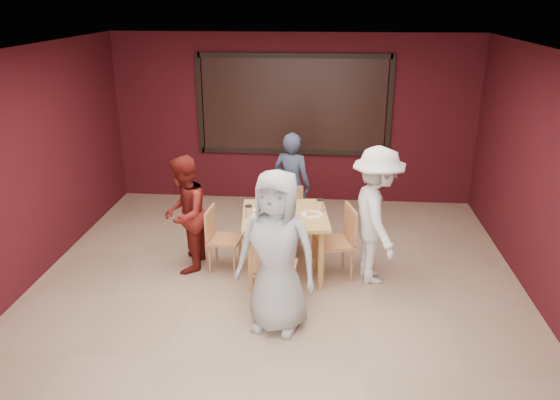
# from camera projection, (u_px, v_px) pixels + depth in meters

# --- Properties ---
(floor) EXTENTS (7.00, 7.00, 0.00)m
(floor) POSITION_uv_depth(u_px,v_px,m) (274.00, 304.00, 6.30)
(floor) COLOR tan
(floor) RESTS_ON ground
(window_blinds) EXTENTS (3.00, 0.02, 1.50)m
(window_blinds) POSITION_uv_depth(u_px,v_px,m) (294.00, 105.00, 8.93)
(window_blinds) COLOR black
(dining_table) EXTENTS (1.15, 1.15, 0.97)m
(dining_table) POSITION_uv_depth(u_px,v_px,m) (285.00, 222.00, 6.74)
(dining_table) COLOR tan
(dining_table) RESTS_ON floor
(chair_front) EXTENTS (0.48, 0.48, 0.94)m
(chair_front) POSITION_uv_depth(u_px,v_px,m) (275.00, 266.00, 6.05)
(chair_front) COLOR #BD8749
(chair_front) RESTS_ON floor
(chair_back) EXTENTS (0.54, 0.54, 0.86)m
(chair_back) POSITION_uv_depth(u_px,v_px,m) (291.00, 215.00, 7.54)
(chair_back) COLOR #BD8749
(chair_back) RESTS_ON floor
(chair_left) EXTENTS (0.43, 0.43, 0.83)m
(chair_left) POSITION_uv_depth(u_px,v_px,m) (219.00, 235.00, 6.97)
(chair_left) COLOR #BD8749
(chair_left) RESTS_ON floor
(chair_right) EXTENTS (0.55, 0.55, 0.92)m
(chair_right) POSITION_uv_depth(u_px,v_px,m) (340.00, 238.00, 6.76)
(chair_right) COLOR #BD8749
(chair_right) RESTS_ON floor
(diner_front) EXTENTS (0.97, 0.75, 1.76)m
(diner_front) POSITION_uv_depth(u_px,v_px,m) (277.00, 252.00, 5.58)
(diner_front) COLOR #A9A9A9
(diner_front) RESTS_ON floor
(diner_back) EXTENTS (0.65, 0.54, 1.54)m
(diner_back) POSITION_uv_depth(u_px,v_px,m) (292.00, 184.00, 7.90)
(diner_back) COLOR #323F58
(diner_back) RESTS_ON floor
(diner_left) EXTENTS (0.58, 0.74, 1.51)m
(diner_left) POSITION_uv_depth(u_px,v_px,m) (184.00, 214.00, 6.87)
(diner_left) COLOR maroon
(diner_left) RESTS_ON floor
(diner_right) EXTENTS (0.83, 1.20, 1.70)m
(diner_right) POSITION_uv_depth(u_px,v_px,m) (376.00, 216.00, 6.56)
(diner_right) COLOR white
(diner_right) RESTS_ON floor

